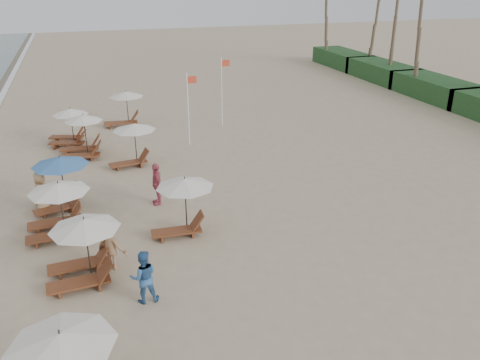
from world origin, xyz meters
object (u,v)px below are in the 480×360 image
object	(u,v)px
inland_station_2	(123,107)
beachgoer_mid_b	(112,245)
lounger_station_3	(55,210)
beachgoer_mid_a	(144,277)
lounger_station_5	(80,139)
beachgoer_far_b	(41,192)
flag_pole_near	(189,105)
lounger_station_2	(80,251)
lounger_station_6	(68,128)
inland_station_0	(181,201)
lounger_station_4	(58,181)
inland_station_1	(131,140)
beachgoer_far_a	(157,184)

from	to	relation	value
inland_station_2	beachgoer_mid_b	world-z (taller)	inland_station_2
lounger_station_3	beachgoer_mid_a	xyz separation A→B (m)	(2.62, -5.24, -0.20)
lounger_station_5	beachgoer_far_b	world-z (taller)	lounger_station_5
beachgoer_mid_a	flag_pole_near	world-z (taller)	flag_pole_near
beachgoer_mid_b	beachgoer_far_b	bearing A→B (deg)	-25.48
lounger_station_2	lounger_station_5	xyz separation A→B (m)	(0.29, 12.30, -0.09)
lounger_station_6	inland_station_0	xyz separation A→B (m)	(4.15, -12.67, 0.39)
lounger_station_4	flag_pole_near	bearing A→B (deg)	42.59
inland_station_1	beachgoer_far_b	world-z (taller)	inland_station_1
inland_station_2	beachgoer_far_b	xyz separation A→B (m)	(-4.60, -11.75, -0.38)
lounger_station_5	beachgoer_far_a	distance (m)	7.85
lounger_station_2	lounger_station_3	world-z (taller)	lounger_station_2
inland_station_0	lounger_station_6	bearing A→B (deg)	108.14
lounger_station_4	beachgoer_mid_a	bearing A→B (deg)	-71.78
lounger_station_4	inland_station_0	xyz separation A→B (m)	(4.53, -3.84, 0.16)
lounger_station_3	inland_station_0	world-z (taller)	inland_station_0
lounger_station_6	lounger_station_3	bearing A→B (deg)	-92.38
lounger_station_5	beachgoer_mid_a	world-z (taller)	lounger_station_5
beachgoer_far_b	beachgoer_far_a	bearing A→B (deg)	-84.93
lounger_station_3	lounger_station_4	xyz separation A→B (m)	(0.09, 2.46, 0.16)
beachgoer_far_a	inland_station_2	bearing A→B (deg)	-179.78
lounger_station_2	beachgoer_far_b	world-z (taller)	lounger_station_2
lounger_station_2	inland_station_1	xyz separation A→B (m)	(2.82, 10.05, 0.28)
lounger_station_3	beachgoer_far_b	size ratio (longest dim) A/B	1.48
lounger_station_6	inland_station_1	bearing A→B (deg)	-55.88
lounger_station_5	flag_pole_near	world-z (taller)	flag_pole_near
lounger_station_4	inland_station_0	size ratio (longest dim) A/B	0.98
beachgoer_far_a	flag_pole_near	bearing A→B (deg)	156.79
lounger_station_2	inland_station_1	distance (m)	10.44
lounger_station_4	inland_station_2	xyz separation A→B (m)	(3.89, 11.64, 0.04)
lounger_station_5	beachgoer_far_a	world-z (taller)	lounger_station_5
lounger_station_5	flag_pole_near	bearing A→B (deg)	1.99
beachgoer_far_b	inland_station_2	bearing A→B (deg)	-7.09
inland_station_1	beachgoer_far_b	xyz separation A→B (m)	(-4.28, -4.23, -0.49)
beachgoer_far_b	flag_pole_near	world-z (taller)	flag_pole_near
beachgoer_mid_b	lounger_station_4	bearing A→B (deg)	-32.34
lounger_station_5	beachgoer_far_a	bearing A→B (deg)	-67.53
lounger_station_3	inland_station_0	bearing A→B (deg)	-16.62
lounger_station_3	beachgoer_far_b	world-z (taller)	lounger_station_3
lounger_station_6	beachgoer_mid_a	distance (m)	16.67
lounger_station_6	inland_station_1	world-z (taller)	inland_station_1
beachgoer_far_a	inland_station_0	bearing A→B (deg)	8.92
lounger_station_3	beachgoer_mid_a	world-z (taller)	lounger_station_3
inland_station_1	beachgoer_far_b	bearing A→B (deg)	-135.32
lounger_station_6	beachgoer_far_b	distance (m)	9.00
beachgoer_mid_a	beachgoer_far_a	distance (m)	6.99
lounger_station_2	beachgoer_far_b	distance (m)	6.00
lounger_station_5	beachgoer_mid_b	world-z (taller)	lounger_station_5
beachgoer_mid_b	lounger_station_2	bearing A→B (deg)	62.31
inland_station_1	flag_pole_near	size ratio (longest dim) A/B	0.64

